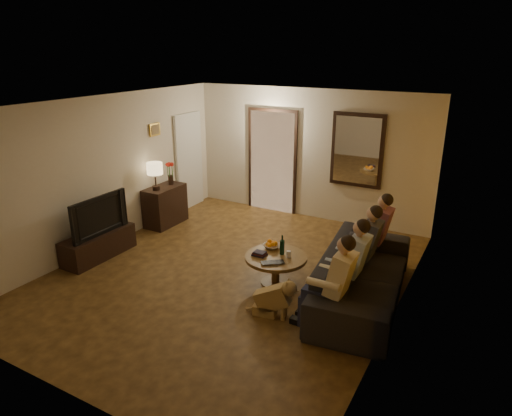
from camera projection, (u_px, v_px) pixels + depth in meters
The scene contains 33 objects.
floor at pixel (230, 274), 7.10m from camera, with size 5.00×6.00×0.01m, color #3D2810.
ceiling at pixel (226, 104), 6.23m from camera, with size 5.00×6.00×0.01m, color white.
back_wall at pixel (308, 154), 9.14m from camera, with size 5.00×0.02×2.60m, color beige.
front_wall at pixel (54, 282), 4.20m from camera, with size 5.00×0.02×2.60m, color beige.
left_wall at pixel (105, 173), 7.81m from camera, with size 0.02×6.00×2.60m, color beige.
right_wall at pixel (402, 225), 5.52m from camera, with size 0.02×6.00×2.60m, color beige.
orange_accent at pixel (402, 225), 5.53m from camera, with size 0.01×6.00×2.60m, color orange.
kitchen_doorway at pixel (272, 162), 9.57m from camera, with size 1.00×0.06×2.10m, color #FFE0A5.
door_trim at pixel (272, 162), 9.56m from camera, with size 1.12×0.04×2.22m, color black.
fridge_glimpse at pixel (283, 171), 9.51m from camera, with size 0.45×0.03×1.70m, color silver.
mirror_frame at pixel (357, 150), 8.58m from camera, with size 1.00×0.05×1.40m, color black.
mirror_glass at pixel (357, 151), 8.55m from camera, with size 0.86×0.02×1.26m, color white.
white_door at pixel (189, 161), 9.78m from camera, with size 0.06×0.85×2.04m, color white.
framed_art at pixel (155, 130), 8.69m from camera, with size 0.03×0.28×0.24m, color #B28C33.
art_canvas at pixel (155, 130), 8.68m from camera, with size 0.01×0.22×0.18m, color brown.
dresser at pixel (165, 206), 8.99m from camera, with size 0.45×0.86×0.77m, color black.
table_lamp at pixel (155, 176), 8.59m from camera, with size 0.30×0.30×0.54m, color beige, non-canonical shape.
flower_vase at pixel (170, 173), 8.97m from camera, with size 0.14×0.14×0.44m, color red, non-canonical shape.
tv_stand at pixel (99, 245), 7.62m from camera, with size 0.45×1.29×0.43m, color black.
tv at pixel (95, 215), 7.44m from camera, with size 0.15×1.13×0.65m, color black.
sofa at pixel (363, 275), 6.27m from camera, with size 1.01×2.60×0.76m, color black.
person_a at pixel (335, 287), 5.50m from camera, with size 0.60×0.40×1.20m, color tan, non-canonical shape.
person_b at pixel (351, 268), 6.00m from camera, with size 0.60×0.40×1.20m, color tan, non-canonical shape.
person_c at pixel (364, 251), 6.49m from camera, with size 0.60×0.40×1.20m, color tan, non-canonical shape.
person_d at pixel (375, 236), 6.98m from camera, with size 0.60×0.40×1.20m, color tan, non-canonical shape.
dog at pixel (272, 297), 5.91m from camera, with size 0.56×0.24×0.56m, color #9E7C49, non-canonical shape.
coffee_table at pixel (276, 270), 6.75m from camera, with size 0.91×0.91×0.45m, color brown.
bowl at pixel (272, 246), 6.93m from camera, with size 0.26×0.26×0.06m, color white.
oranges at pixel (272, 242), 6.90m from camera, with size 0.20×0.20×0.08m, color orange, non-canonical shape.
wine_bottle at pixel (282, 245), 6.68m from camera, with size 0.07×0.07×0.31m, color black, non-canonical shape.
wine_glass at pixel (289, 254), 6.61m from camera, with size 0.06×0.06×0.10m, color silver.
book_stack at pixel (259, 253), 6.68m from camera, with size 0.20×0.15×0.07m, color black, non-canonical shape.
laptop at pixel (273, 264), 6.39m from camera, with size 0.33×0.21×0.03m, color black.
Camera 1 is at (3.44, -5.35, 3.35)m, focal length 32.00 mm.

